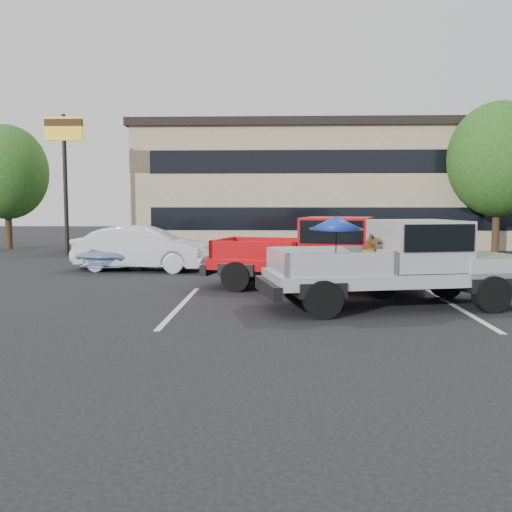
{
  "coord_description": "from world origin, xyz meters",
  "views": [
    {
      "loc": [
        -0.87,
        -10.26,
        2.24
      ],
      "look_at": [
        -1.26,
        -0.14,
        1.3
      ],
      "focal_mm": 40.0,
      "sensor_mm": 36.0,
      "label": 1
    }
  ],
  "objects_px": {
    "motel_sign": "(64,146)",
    "silver_sedan": "(143,248)",
    "tree_left": "(6,172)",
    "blue_suv": "(128,247)",
    "tree_right": "(498,159)",
    "tree_back": "(395,166)",
    "red_pickup": "(330,250)",
    "silver_pickup": "(407,259)"
  },
  "relations": [
    {
      "from": "tree_right",
      "to": "silver_sedan",
      "type": "relative_size",
      "value": 1.5
    },
    {
      "from": "blue_suv",
      "to": "red_pickup",
      "type": "bearing_deg",
      "value": -29.79
    },
    {
      "from": "motel_sign",
      "to": "tree_left",
      "type": "relative_size",
      "value": 1.0
    },
    {
      "from": "tree_right",
      "to": "tree_back",
      "type": "relative_size",
      "value": 0.95
    },
    {
      "from": "tree_right",
      "to": "tree_left",
      "type": "xyz_separation_m",
      "value": [
        -23.0,
        1.0,
        -0.48
      ]
    },
    {
      "from": "motel_sign",
      "to": "silver_sedan",
      "type": "bearing_deg",
      "value": -49.94
    },
    {
      "from": "tree_right",
      "to": "silver_pickup",
      "type": "relative_size",
      "value": 1.13
    },
    {
      "from": "tree_right",
      "to": "silver_sedan",
      "type": "xyz_separation_m",
      "value": [
        -14.37,
        -7.51,
        -3.46
      ]
    },
    {
      "from": "motel_sign",
      "to": "blue_suv",
      "type": "xyz_separation_m",
      "value": [
        3.7,
        -3.94,
        -3.98
      ]
    },
    {
      "from": "motel_sign",
      "to": "red_pickup",
      "type": "height_order",
      "value": "motel_sign"
    },
    {
      "from": "tree_back",
      "to": "red_pickup",
      "type": "distance_m",
      "value": 20.64
    },
    {
      "from": "tree_right",
      "to": "blue_suv",
      "type": "height_order",
      "value": "tree_right"
    },
    {
      "from": "blue_suv",
      "to": "silver_sedan",
      "type": "bearing_deg",
      "value": -49.24
    },
    {
      "from": "tree_right",
      "to": "silver_sedan",
      "type": "distance_m",
      "value": 16.58
    },
    {
      "from": "silver_pickup",
      "to": "tree_left",
      "type": "bearing_deg",
      "value": 124.18
    },
    {
      "from": "silver_sedan",
      "to": "blue_suv",
      "type": "relative_size",
      "value": 0.93
    },
    {
      "from": "motel_sign",
      "to": "red_pickup",
      "type": "relative_size",
      "value": 1.0
    },
    {
      "from": "tree_right",
      "to": "red_pickup",
      "type": "xyz_separation_m",
      "value": [
        -8.53,
        -11.6,
        -3.18
      ]
    },
    {
      "from": "motel_sign",
      "to": "red_pickup",
      "type": "xyz_separation_m",
      "value": [
        10.47,
        -9.6,
        -3.62
      ]
    },
    {
      "from": "motel_sign",
      "to": "silver_pickup",
      "type": "xyz_separation_m",
      "value": [
        11.91,
        -11.94,
        -3.6
      ]
    },
    {
      "from": "motel_sign",
      "to": "blue_suv",
      "type": "distance_m",
      "value": 6.71
    },
    {
      "from": "tree_left",
      "to": "red_pickup",
      "type": "bearing_deg",
      "value": -41.04
    },
    {
      "from": "tree_left",
      "to": "blue_suv",
      "type": "xyz_separation_m",
      "value": [
        7.7,
        -6.94,
        -3.06
      ]
    },
    {
      "from": "tree_left",
      "to": "silver_sedan",
      "type": "bearing_deg",
      "value": -44.59
    },
    {
      "from": "tree_right",
      "to": "tree_back",
      "type": "xyz_separation_m",
      "value": [
        -3.0,
        8.0,
        0.2
      ]
    },
    {
      "from": "silver_sedan",
      "to": "blue_suv",
      "type": "distance_m",
      "value": 1.82
    },
    {
      "from": "tree_left",
      "to": "red_pickup",
      "type": "distance_m",
      "value": 19.38
    },
    {
      "from": "red_pickup",
      "to": "silver_sedan",
      "type": "height_order",
      "value": "red_pickup"
    },
    {
      "from": "tree_back",
      "to": "silver_pickup",
      "type": "height_order",
      "value": "tree_back"
    },
    {
      "from": "red_pickup",
      "to": "silver_sedan",
      "type": "distance_m",
      "value": 7.13
    },
    {
      "from": "tree_left",
      "to": "blue_suv",
      "type": "height_order",
      "value": "tree_left"
    },
    {
      "from": "red_pickup",
      "to": "silver_pickup",
      "type": "bearing_deg",
      "value": -43.66
    },
    {
      "from": "motel_sign",
      "to": "tree_left",
      "type": "height_order",
      "value": "tree_left"
    },
    {
      "from": "red_pickup",
      "to": "silver_sedan",
      "type": "xyz_separation_m",
      "value": [
        -5.84,
        4.09,
        -0.28
      ]
    },
    {
      "from": "silver_sedan",
      "to": "silver_pickup",
      "type": "bearing_deg",
      "value": -123.17
    },
    {
      "from": "tree_back",
      "to": "blue_suv",
      "type": "distance_m",
      "value": 18.96
    },
    {
      "from": "red_pickup",
      "to": "motel_sign",
      "type": "bearing_deg",
      "value": 152.28
    },
    {
      "from": "tree_left",
      "to": "tree_back",
      "type": "distance_m",
      "value": 21.2
    },
    {
      "from": "motel_sign",
      "to": "tree_back",
      "type": "distance_m",
      "value": 18.87
    },
    {
      "from": "silver_sedan",
      "to": "blue_suv",
      "type": "height_order",
      "value": "silver_sedan"
    },
    {
      "from": "silver_pickup",
      "to": "silver_sedan",
      "type": "bearing_deg",
      "value": 125.91
    },
    {
      "from": "silver_pickup",
      "to": "red_pickup",
      "type": "relative_size",
      "value": 0.99
    }
  ]
}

